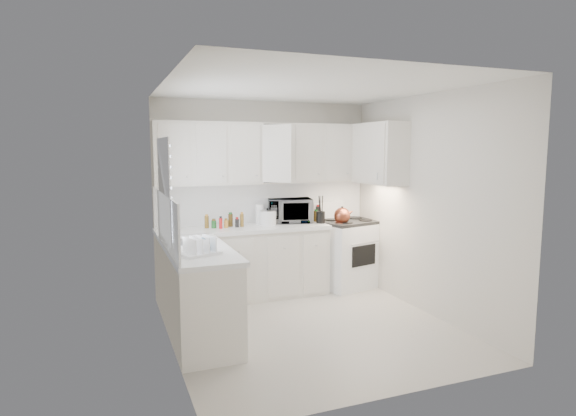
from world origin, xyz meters
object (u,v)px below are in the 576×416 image
rice_cooker (268,217)px  dish_rack (199,244)px  stove (348,244)px  utensil_crock (321,209)px  microwave (289,208)px  tea_kettle (342,214)px

rice_cooker → dish_rack: rice_cooker is taller
rice_cooker → stove: bearing=-9.3°
rice_cooker → utensil_crock: (0.73, -0.12, 0.08)m
stove → rice_cooker: bearing=163.3°
stove → utensil_crock: size_ratio=3.15×
utensil_crock → dish_rack: utensil_crock is taller
stove → utensil_crock: (-0.46, -0.06, 0.53)m
utensil_crock → dish_rack: 2.35m
microwave → utensil_crock: bearing=-18.8°
tea_kettle → utensil_crock: size_ratio=0.72×
utensil_crock → tea_kettle: bearing=-20.0°
stove → dish_rack: bearing=-163.0°
tea_kettle → utensil_crock: bearing=-175.6°
stove → utensil_crock: bearing=173.6°
stove → rice_cooker: 1.27m
stove → microwave: 1.00m
tea_kettle → utensil_crock: 0.30m
stove → rice_cooker: (-1.18, 0.06, 0.45)m
stove → tea_kettle: 0.52m
stove → dish_rack: stove is taller
utensil_crock → stove: bearing=7.4°
stove → microwave: microwave is taller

